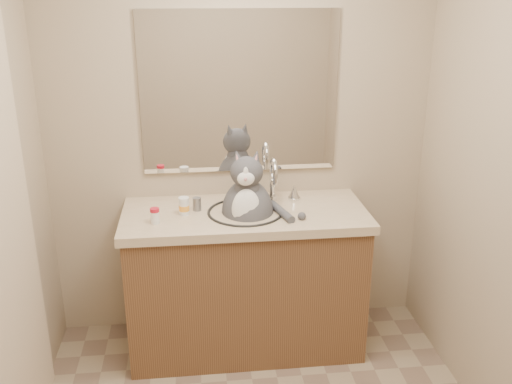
# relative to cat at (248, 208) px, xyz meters

# --- Properties ---
(room) EXTENTS (2.22, 2.52, 2.42)m
(room) POSITION_rel_cat_xyz_m (-0.01, -0.94, 0.33)
(room) COLOR gray
(room) RESTS_ON ground
(vanity) EXTENTS (1.34, 0.59, 1.12)m
(vanity) POSITION_rel_cat_xyz_m (-0.01, 0.02, -0.43)
(vanity) COLOR brown
(vanity) RESTS_ON ground
(mirror) EXTENTS (1.10, 0.02, 0.90)m
(mirror) POSITION_rel_cat_xyz_m (-0.01, 0.29, 0.58)
(mirror) COLOR white
(mirror) RESTS_ON room
(cat) EXTENTS (0.40, 0.38, 0.57)m
(cat) POSITION_rel_cat_xyz_m (0.00, 0.00, 0.00)
(cat) COLOR #4E4E53
(cat) RESTS_ON vanity
(pill_bottle_redcap) EXTENTS (0.06, 0.06, 0.08)m
(pill_bottle_redcap) POSITION_rel_cat_xyz_m (-0.49, -0.09, 0.02)
(pill_bottle_redcap) COLOR white
(pill_bottle_redcap) RESTS_ON vanity
(pill_bottle_orange) EXTENTS (0.07, 0.07, 0.10)m
(pill_bottle_orange) POSITION_rel_cat_xyz_m (-0.34, 0.01, 0.02)
(pill_bottle_orange) COLOR white
(pill_bottle_orange) RESTS_ON vanity
(grey_canister) EXTENTS (0.05, 0.05, 0.07)m
(grey_canister) POSITION_rel_cat_xyz_m (-0.27, 0.06, 0.01)
(grey_canister) COLOR slate
(grey_canister) RESTS_ON vanity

